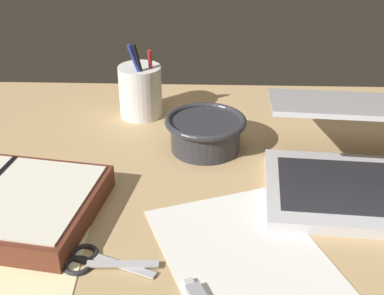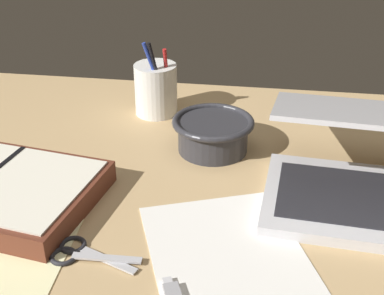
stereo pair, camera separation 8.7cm
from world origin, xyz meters
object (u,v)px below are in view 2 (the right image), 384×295
at_px(bowl, 211,133).
at_px(pen_cup, 156,89).
at_px(scissors, 78,253).
at_px(laptop, 380,172).

distance_m(bowl, pen_cup, 0.20).
height_order(bowl, pen_cup, pen_cup).
distance_m(bowl, scissors, 0.36).
bearing_deg(bowl, scissors, -114.29).
bearing_deg(laptop, scissors, -150.46).
bearing_deg(laptop, bowl, 160.42).
relative_size(laptop, scissors, 2.88).
bearing_deg(bowl, laptop, -23.88).
bearing_deg(pen_cup, laptop, -32.88).
xyz_separation_m(laptop, bowl, (-0.28, 0.13, -0.02)).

